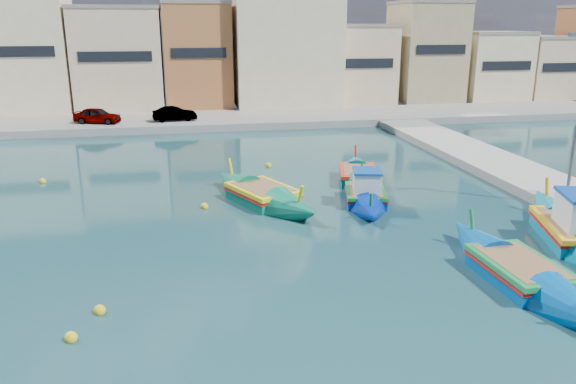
{
  "coord_description": "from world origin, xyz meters",
  "views": [
    {
      "loc": [
        -0.3,
        -16.55,
        8.29
      ],
      "look_at": [
        4.0,
        6.0,
        1.4
      ],
      "focal_mm": 35.0,
      "sensor_mm": 36.0,
      "label": 1
    }
  ],
  "objects_px": {
    "luzzu_cyan_mid": "(358,177)",
    "luzzu_green": "(263,196)",
    "luzzu_blue_south": "(519,274)",
    "luzzu_turquoise_cabin": "(574,232)",
    "church_block": "(283,23)",
    "luzzu_blue_cabin": "(366,196)"
  },
  "relations": [
    {
      "from": "luzzu_turquoise_cabin",
      "to": "luzzu_cyan_mid",
      "type": "bearing_deg",
      "value": 118.97
    },
    {
      "from": "church_block",
      "to": "luzzu_cyan_mid",
      "type": "bearing_deg",
      "value": -91.92
    },
    {
      "from": "luzzu_green",
      "to": "luzzu_blue_cabin",
      "type": "bearing_deg",
      "value": -10.96
    },
    {
      "from": "luzzu_green",
      "to": "luzzu_blue_south",
      "type": "bearing_deg",
      "value": -55.02
    },
    {
      "from": "church_block",
      "to": "luzzu_blue_cabin",
      "type": "xyz_separation_m",
      "value": [
        -1.77,
        -31.82,
        -8.09
      ]
    },
    {
      "from": "church_block",
      "to": "luzzu_cyan_mid",
      "type": "xyz_separation_m",
      "value": [
        -0.94,
        -28.09,
        -8.15
      ]
    },
    {
      "from": "luzzu_turquoise_cabin",
      "to": "luzzu_blue_south",
      "type": "height_order",
      "value": "luzzu_turquoise_cabin"
    },
    {
      "from": "church_block",
      "to": "luzzu_turquoise_cabin",
      "type": "xyz_separation_m",
      "value": [
        4.71,
        -38.28,
        -8.01
      ]
    },
    {
      "from": "church_block",
      "to": "luzzu_cyan_mid",
      "type": "relative_size",
      "value": 2.27
    },
    {
      "from": "luzzu_blue_cabin",
      "to": "luzzu_blue_south",
      "type": "bearing_deg",
      "value": -76.19
    },
    {
      "from": "luzzu_cyan_mid",
      "to": "luzzu_blue_south",
      "type": "bearing_deg",
      "value": -83.59
    },
    {
      "from": "church_block",
      "to": "luzzu_turquoise_cabin",
      "type": "bearing_deg",
      "value": -82.99
    },
    {
      "from": "luzzu_turquoise_cabin",
      "to": "luzzu_blue_south",
      "type": "relative_size",
      "value": 1.15
    },
    {
      "from": "church_block",
      "to": "luzzu_green",
      "type": "height_order",
      "value": "church_block"
    },
    {
      "from": "luzzu_blue_cabin",
      "to": "luzzu_cyan_mid",
      "type": "distance_m",
      "value": 3.82
    },
    {
      "from": "luzzu_blue_cabin",
      "to": "church_block",
      "type": "bearing_deg",
      "value": 86.82
    },
    {
      "from": "church_block",
      "to": "luzzu_turquoise_cabin",
      "type": "distance_m",
      "value": 39.4
    },
    {
      "from": "luzzu_cyan_mid",
      "to": "luzzu_green",
      "type": "height_order",
      "value": "luzzu_green"
    },
    {
      "from": "church_block",
      "to": "luzzu_cyan_mid",
      "type": "height_order",
      "value": "church_block"
    },
    {
      "from": "luzzu_green",
      "to": "church_block",
      "type": "bearing_deg",
      "value": 77.83
    },
    {
      "from": "luzzu_cyan_mid",
      "to": "luzzu_green",
      "type": "distance_m",
      "value": 6.36
    },
    {
      "from": "luzzu_blue_south",
      "to": "luzzu_turquoise_cabin",
      "type": "bearing_deg",
      "value": 34.26
    }
  ]
}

